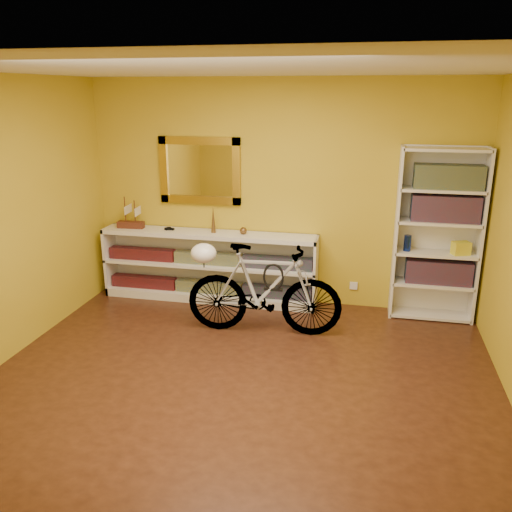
% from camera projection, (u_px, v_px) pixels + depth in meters
% --- Properties ---
extents(floor, '(4.50, 4.00, 0.01)m').
position_uv_depth(floor, '(239.00, 383.00, 4.63)').
color(floor, '#32180E').
rests_on(floor, ground).
extents(ceiling, '(4.50, 4.00, 0.01)m').
position_uv_depth(ceiling, '(236.00, 68.00, 3.85)').
color(ceiling, silver).
rests_on(ceiling, ground).
extents(back_wall, '(4.50, 0.01, 2.60)m').
position_uv_depth(back_wall, '(280.00, 194.00, 6.11)').
color(back_wall, gold).
rests_on(back_wall, ground).
extents(gilt_mirror, '(0.98, 0.06, 0.78)m').
position_uv_depth(gilt_mirror, '(200.00, 171.00, 6.19)').
color(gilt_mirror, olive).
rests_on(gilt_mirror, back_wall).
extents(wall_socket, '(0.09, 0.02, 0.09)m').
position_uv_depth(wall_socket, '(354.00, 286.00, 6.23)').
color(wall_socket, silver).
rests_on(wall_socket, back_wall).
extents(console_unit, '(2.60, 0.35, 0.85)m').
position_uv_depth(console_unit, '(209.00, 266.00, 6.36)').
color(console_unit, silver).
rests_on(console_unit, floor).
extents(cd_row_lower, '(2.50, 0.13, 0.14)m').
position_uv_depth(cd_row_lower, '(209.00, 287.00, 6.42)').
color(cd_row_lower, black).
rests_on(cd_row_lower, console_unit).
extents(cd_row_upper, '(2.50, 0.13, 0.14)m').
position_uv_depth(cd_row_upper, '(208.00, 258.00, 6.31)').
color(cd_row_upper, navy).
rests_on(cd_row_upper, console_unit).
extents(model_ship, '(0.33, 0.14, 0.38)m').
position_uv_depth(model_ship, '(130.00, 213.00, 6.38)').
color(model_ship, '#421C12').
rests_on(model_ship, console_unit).
extents(toy_car, '(0.00, 0.00, 0.00)m').
position_uv_depth(toy_car, '(170.00, 230.00, 6.33)').
color(toy_car, black).
rests_on(toy_car, console_unit).
extents(bronze_ornament, '(0.06, 0.06, 0.33)m').
position_uv_depth(bronze_ornament, '(213.00, 219.00, 6.17)').
color(bronze_ornament, brown).
rests_on(bronze_ornament, console_unit).
extents(decorative_orb, '(0.08, 0.08, 0.08)m').
position_uv_depth(decorative_orb, '(243.00, 231.00, 6.14)').
color(decorative_orb, brown).
rests_on(decorative_orb, console_unit).
extents(bookcase, '(0.90, 0.30, 1.90)m').
position_uv_depth(bookcase, '(437.00, 236.00, 5.71)').
color(bookcase, silver).
rests_on(bookcase, floor).
extents(book_row_a, '(0.70, 0.22, 0.26)m').
position_uv_depth(book_row_a, '(438.00, 271.00, 5.82)').
color(book_row_a, maroon).
rests_on(book_row_a, bookcase).
extents(book_row_b, '(0.70, 0.22, 0.28)m').
position_uv_depth(book_row_b, '(445.00, 208.00, 5.61)').
color(book_row_b, maroon).
rests_on(book_row_b, bookcase).
extents(book_row_c, '(0.70, 0.22, 0.25)m').
position_uv_depth(book_row_c, '(449.00, 177.00, 5.51)').
color(book_row_c, '#174053').
rests_on(book_row_c, bookcase).
extents(travel_mug, '(0.08, 0.08, 0.17)m').
position_uv_depth(travel_mug, '(407.00, 243.00, 5.78)').
color(travel_mug, navy).
rests_on(travel_mug, bookcase).
extents(red_tin, '(0.14, 0.14, 0.17)m').
position_uv_depth(red_tin, '(423.00, 179.00, 5.60)').
color(red_tin, maroon).
rests_on(red_tin, bookcase).
extents(yellow_bag, '(0.21, 0.17, 0.14)m').
position_uv_depth(yellow_bag, '(461.00, 248.00, 5.65)').
color(yellow_bag, yellow).
rests_on(yellow_bag, bookcase).
extents(bicycle, '(0.54, 1.67, 0.97)m').
position_uv_depth(bicycle, '(264.00, 290.00, 5.45)').
color(bicycle, silver).
rests_on(bicycle, floor).
extents(helmet, '(0.27, 0.26, 0.20)m').
position_uv_depth(helmet, '(204.00, 253.00, 5.43)').
color(helmet, white).
rests_on(helmet, bicycle).
extents(u_lock, '(0.22, 0.02, 0.22)m').
position_uv_depth(u_lock, '(273.00, 277.00, 5.40)').
color(u_lock, black).
rests_on(u_lock, bicycle).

